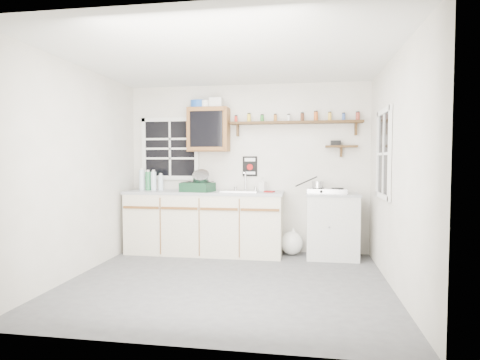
# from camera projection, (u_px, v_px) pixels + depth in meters

# --- Properties ---
(room) EXTENTS (3.64, 3.24, 2.54)m
(room) POSITION_uv_depth(u_px,v_px,m) (227.00, 172.00, 4.47)
(room) COLOR #48484A
(room) RESTS_ON ground
(main_cabinet) EXTENTS (2.31, 0.63, 0.92)m
(main_cabinet) POSITION_uv_depth(u_px,v_px,m) (204.00, 222.00, 5.88)
(main_cabinet) COLOR beige
(main_cabinet) RESTS_ON floor
(right_cabinet) EXTENTS (0.73, 0.57, 0.91)m
(right_cabinet) POSITION_uv_depth(u_px,v_px,m) (332.00, 226.00, 5.62)
(right_cabinet) COLOR #B9B8B2
(right_cabinet) RESTS_ON floor
(sink) EXTENTS (0.52, 0.44, 0.29)m
(sink) POSITION_uv_depth(u_px,v_px,m) (241.00, 191.00, 5.78)
(sink) COLOR #B8B8BC
(sink) RESTS_ON main_cabinet
(upper_cabinet) EXTENTS (0.60, 0.32, 0.65)m
(upper_cabinet) POSITION_uv_depth(u_px,v_px,m) (209.00, 130.00, 5.95)
(upper_cabinet) COLOR brown
(upper_cabinet) RESTS_ON wall_back
(upper_cabinet_clutter) EXTENTS (0.48, 0.24, 0.14)m
(upper_cabinet_clutter) POSITION_uv_depth(u_px,v_px,m) (205.00, 104.00, 5.94)
(upper_cabinet_clutter) COLOR #174398
(upper_cabinet_clutter) RESTS_ON upper_cabinet
(spice_shelf) EXTENTS (1.91, 0.18, 0.35)m
(spice_shelf) POSITION_uv_depth(u_px,v_px,m) (296.00, 122.00, 5.81)
(spice_shelf) COLOR #33200E
(spice_shelf) RESTS_ON wall_back
(secondary_shelf) EXTENTS (0.45, 0.16, 0.24)m
(secondary_shelf) POSITION_uv_depth(u_px,v_px,m) (340.00, 146.00, 5.74)
(secondary_shelf) COLOR #33200E
(secondary_shelf) RESTS_ON wall_back
(warning_sign) EXTENTS (0.22, 0.02, 0.30)m
(warning_sign) POSITION_uv_depth(u_px,v_px,m) (250.00, 166.00, 6.02)
(warning_sign) COLOR black
(warning_sign) RESTS_ON wall_back
(window_back) EXTENTS (0.93, 0.03, 0.98)m
(window_back) POSITION_uv_depth(u_px,v_px,m) (170.00, 149.00, 6.21)
(window_back) COLOR black
(window_back) RESTS_ON wall_back
(window_right) EXTENTS (0.03, 0.78, 1.08)m
(window_right) POSITION_uv_depth(u_px,v_px,m) (384.00, 154.00, 4.72)
(window_right) COLOR black
(window_right) RESTS_ON wall_back
(water_bottles) EXTENTS (0.37, 0.11, 0.34)m
(water_bottles) POSITION_uv_depth(u_px,v_px,m) (150.00, 181.00, 6.03)
(water_bottles) COLOR silver
(water_bottles) RESTS_ON main_cabinet
(dish_rack) EXTENTS (0.49, 0.41, 0.33)m
(dish_rack) POSITION_uv_depth(u_px,v_px,m) (199.00, 184.00, 5.76)
(dish_rack) COLOR #10321D
(dish_rack) RESTS_ON main_cabinet
(soap_bottle) EXTENTS (0.12, 0.12, 0.20)m
(soap_bottle) POSITION_uv_depth(u_px,v_px,m) (263.00, 184.00, 5.83)
(soap_bottle) COLOR silver
(soap_bottle) RESTS_ON main_cabinet
(rag) EXTENTS (0.16, 0.14, 0.02)m
(rag) POSITION_uv_depth(u_px,v_px,m) (269.00, 192.00, 5.66)
(rag) COLOR maroon
(rag) RESTS_ON main_cabinet
(hotplate) EXTENTS (0.57, 0.35, 0.08)m
(hotplate) POSITION_uv_depth(u_px,v_px,m) (328.00, 191.00, 5.59)
(hotplate) COLOR #B8B8BC
(hotplate) RESTS_ON right_cabinet
(saucepan) EXTENTS (0.40, 0.21, 0.17)m
(saucepan) POSITION_uv_depth(u_px,v_px,m) (317.00, 185.00, 5.61)
(saucepan) COLOR #B8B8BC
(saucepan) RESTS_ON hotplate
(trash_bag) EXTENTS (0.37, 0.33, 0.42)m
(trash_bag) POSITION_uv_depth(u_px,v_px,m) (292.00, 243.00, 5.79)
(trash_bag) COLOR silver
(trash_bag) RESTS_ON floor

